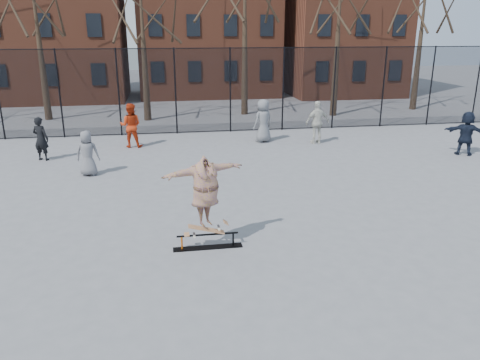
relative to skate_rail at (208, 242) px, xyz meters
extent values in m
plane|color=slate|center=(1.15, -0.47, -0.14)|extent=(100.00, 100.00, 0.00)
cube|color=black|center=(0.00, 0.00, -0.13)|extent=(1.60, 0.25, 0.01)
cylinder|color=orange|center=(-0.59, 0.00, 0.03)|extent=(0.04, 0.04, 0.33)
cylinder|color=black|center=(0.59, 0.00, 0.03)|extent=(0.04, 0.04, 0.33)
cylinder|color=black|center=(0.00, 0.00, 0.19)|extent=(1.42, 0.05, 0.05)
imported|color=#3F388C|center=(-0.03, 0.00, 1.13)|extent=(2.05, 1.26, 1.62)
imported|color=slate|center=(-3.48, 6.26, 0.65)|extent=(0.80, 0.56, 1.57)
imported|color=black|center=(-5.51, 8.56, 0.70)|extent=(0.72, 0.61, 1.68)
imported|color=#BC2F10|center=(-2.25, 10.15, 0.79)|extent=(1.00, 0.83, 1.86)
imported|color=beige|center=(5.73, 9.48, 0.80)|extent=(1.15, 0.62, 1.87)
imported|color=black|center=(10.94, 6.64, 0.74)|extent=(1.65, 1.32, 1.76)
imported|color=slate|center=(3.47, 10.15, 0.81)|extent=(1.10, 0.95, 1.90)
cylinder|color=black|center=(-5.45, 12.53, 1.86)|extent=(0.07, 0.07, 4.00)
cylinder|color=black|center=(-2.85, 12.53, 1.86)|extent=(0.07, 0.07, 4.00)
cylinder|color=black|center=(-0.25, 12.53, 1.86)|extent=(0.07, 0.07, 4.00)
cylinder|color=black|center=(2.35, 12.53, 1.86)|extent=(0.07, 0.07, 4.00)
cylinder|color=black|center=(4.95, 12.53, 1.86)|extent=(0.07, 0.07, 4.00)
cylinder|color=black|center=(7.55, 12.53, 1.86)|extent=(0.07, 0.07, 4.00)
cylinder|color=black|center=(10.15, 12.53, 1.86)|extent=(0.07, 0.07, 4.00)
cylinder|color=black|center=(12.75, 12.53, 1.86)|extent=(0.07, 0.07, 4.00)
cylinder|color=black|center=(15.35, 12.53, 1.86)|extent=(0.07, 0.07, 4.00)
cube|color=black|center=(1.15, 12.53, 1.86)|extent=(34.00, 0.01, 4.00)
cylinder|color=black|center=(1.15, 12.53, 3.82)|extent=(34.00, 0.04, 0.04)
cone|color=black|center=(-7.35, 17.33, 2.17)|extent=(0.40, 0.40, 4.62)
cone|color=black|center=(-1.85, 16.03, 2.17)|extent=(0.40, 0.40, 4.62)
cone|color=black|center=(3.65, 17.33, 2.17)|extent=(0.40, 0.40, 4.62)
cone|color=black|center=(9.15, 16.03, 2.17)|extent=(0.40, 0.40, 4.62)
cone|color=black|center=(14.65, 17.33, 2.17)|extent=(0.40, 0.40, 4.62)
cube|color=brown|center=(-7.85, 25.53, 5.86)|extent=(9.00, 7.00, 12.00)
cube|color=brown|center=(2.65, 25.53, 6.36)|extent=(10.00, 7.00, 13.00)
cube|color=brown|center=(12.65, 25.53, 5.36)|extent=(8.00, 7.00, 11.00)
camera|label=1|loc=(-0.86, -9.80, 4.71)|focal=35.00mm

